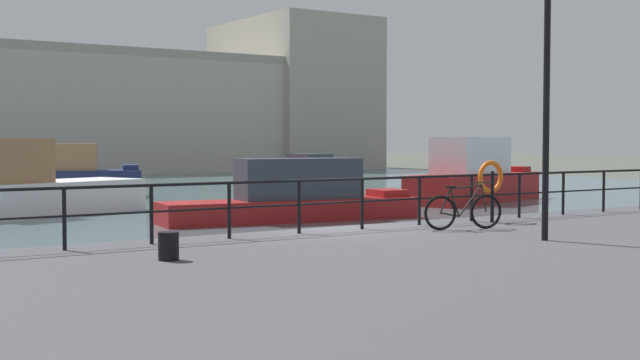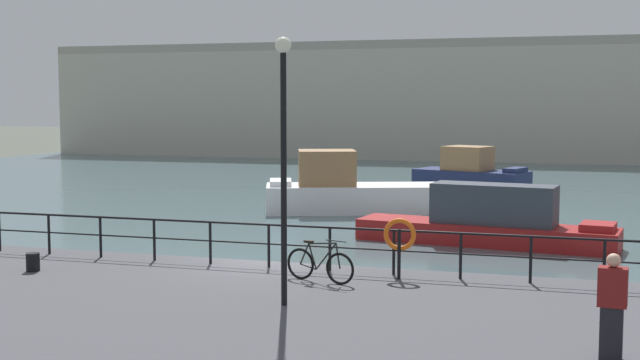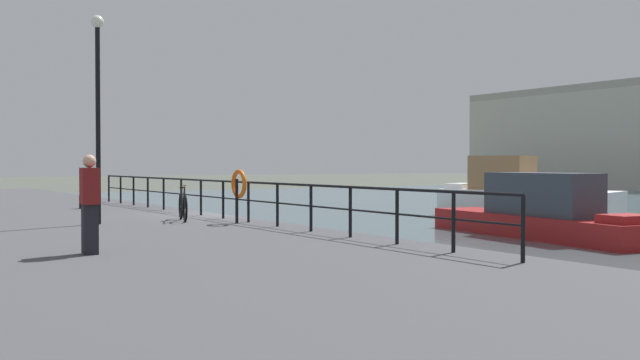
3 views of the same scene
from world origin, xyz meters
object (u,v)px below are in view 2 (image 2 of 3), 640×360
moored_red_daysailer (490,222)px  harbor_building (560,99)px  parked_bicycle (320,265)px  moored_blue_motorboat (347,191)px  standing_person (612,306)px  mooring_bollard (33,262)px  life_ring_stand (400,237)px  quay_lamp_post (284,138)px  moored_small_launch (471,176)px

moored_red_daysailer → harbor_building: bearing=96.4°
parked_bicycle → moored_blue_motorboat: bearing=118.9°
parked_bicycle → standing_person: 7.29m
harbor_building → moored_red_daysailer: 46.35m
mooring_bollard → life_ring_stand: 8.75m
moored_red_daysailer → parked_bicycle: size_ratio=5.22×
parked_bicycle → mooring_bollard: bearing=-157.3°
moored_red_daysailer → parked_bicycle: moored_red_daysailer is taller
mooring_bollard → standing_person: standing_person is taller
moored_red_daysailer → quay_lamp_post: quay_lamp_post is taller
mooring_bollard → harbor_building: bearing=79.1°
parked_bicycle → quay_lamp_post: quay_lamp_post is taller
parked_bicycle → life_ring_stand: (1.64, 0.86, 0.59)m
moored_blue_motorboat → life_ring_stand: moored_blue_motorboat is taller
harbor_building → moored_red_daysailer: size_ratio=8.56×
moored_blue_motorboat → moored_red_daysailer: (6.86, -6.83, -0.17)m
moored_blue_motorboat → quay_lamp_post: size_ratio=1.55×
standing_person → mooring_bollard: bearing=-97.6°
mooring_bollard → quay_lamp_post: bearing=-11.8°
harbor_building → life_ring_stand: size_ratio=54.90×
parked_bicycle → life_ring_stand: size_ratio=1.23×
moored_small_launch → life_ring_stand: size_ratio=4.49×
standing_person → moored_small_launch: bearing=-162.8°
moored_small_launch → life_ring_stand: (1.33, -25.56, 0.85)m
moored_small_launch → parked_bicycle: size_ratio=3.65×
standing_person → harbor_building: bearing=-171.7°
moored_blue_motorboat → standing_person: (10.12, -21.89, 0.75)m
moored_red_daysailer → mooring_bollard: 15.23m
moored_small_launch → mooring_bollard: size_ratio=14.25×
parked_bicycle → standing_person: standing_person is taller
harbor_building → mooring_bollard: bearing=-100.9°
moored_blue_motorboat → quay_lamp_post: bearing=82.0°
parked_bicycle → life_ring_stand: bearing=43.6°
moored_blue_motorboat → life_ring_stand: size_ratio=5.86×
parked_bicycle → mooring_bollard: size_ratio=3.91×
parked_bicycle → mooring_bollard: 6.96m
harbor_building → life_ring_stand: (-2.61, -56.22, -3.24)m
standing_person → moored_red_daysailer: bearing=-161.2°
parked_bicycle → moored_small_launch: bearing=105.2°
moored_small_launch → quay_lamp_post: size_ratio=1.19×
moored_small_launch → standing_person: (5.70, -30.53, 0.74)m
standing_person → parked_bicycle: bearing=-117.7°
harbor_building → quay_lamp_post: 59.49m
harbor_building → life_ring_stand: 56.37m
harbor_building → moored_small_launch: size_ratio=12.23×
mooring_bollard → moored_red_daysailer: bearing=50.6°
standing_person → moored_blue_motorboat: bearing=-148.6°
quay_lamp_post → moored_red_daysailer: bearing=78.0°
harbor_building → standing_person: (1.76, -61.19, -3.35)m
quay_lamp_post → moored_blue_motorboat: bearing=101.4°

